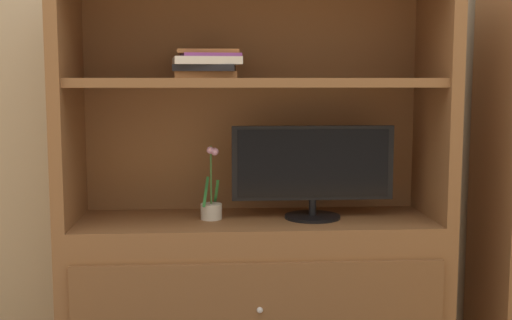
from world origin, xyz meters
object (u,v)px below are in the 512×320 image
at_px(potted_plant, 211,204).
at_px(magazine_stack, 206,64).
at_px(media_console, 255,242).
at_px(tv_monitor, 313,169).

relative_size(potted_plant, magazine_stack, 0.89).
bearing_deg(magazine_stack, media_console, 2.36).
xyz_separation_m(tv_monitor, magazine_stack, (-0.43, 0.01, 0.43)).
distance_m(potted_plant, magazine_stack, 0.57).
height_order(media_console, tv_monitor, media_console).
relative_size(tv_monitor, potted_plant, 2.19).
xyz_separation_m(media_console, magazine_stack, (-0.20, -0.01, 0.74)).
bearing_deg(tv_monitor, potted_plant, 179.12).
height_order(media_console, magazine_stack, media_console).
bearing_deg(media_console, magazine_stack, -177.64).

